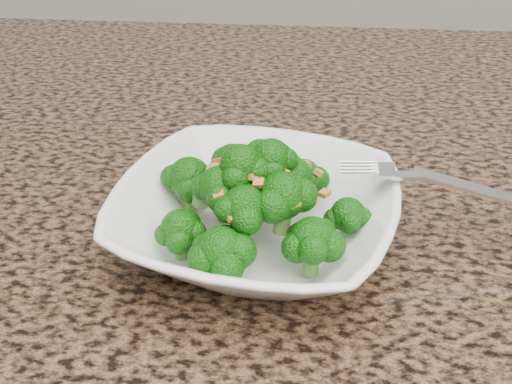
# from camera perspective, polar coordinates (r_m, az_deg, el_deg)

# --- Properties ---
(granite_counter) EXTENTS (1.64, 1.04, 0.03)m
(granite_counter) POSITION_cam_1_polar(r_m,az_deg,el_deg) (0.54, 9.81, -4.29)
(granite_counter) COLOR brown
(granite_counter) RESTS_ON cabinet
(bowl) EXTENTS (0.25, 0.25, 0.05)m
(bowl) POSITION_cam_1_polar(r_m,az_deg,el_deg) (0.49, 0.00, -2.38)
(bowl) COLOR white
(bowl) RESTS_ON granite_counter
(broccoli_pile) EXTENTS (0.19, 0.19, 0.06)m
(broccoli_pile) POSITION_cam_1_polar(r_m,az_deg,el_deg) (0.46, 0.00, 3.49)
(broccoli_pile) COLOR #115D0A
(broccoli_pile) RESTS_ON bowl
(garlic_topping) EXTENTS (0.11, 0.11, 0.01)m
(garlic_topping) POSITION_cam_1_polar(r_m,az_deg,el_deg) (0.44, 0.00, 7.35)
(garlic_topping) COLOR #C87E30
(garlic_topping) RESTS_ON broccoli_pile
(fork) EXTENTS (0.18, 0.05, 0.01)m
(fork) POSITION_cam_1_polar(r_m,az_deg,el_deg) (0.49, 13.75, 1.39)
(fork) COLOR silver
(fork) RESTS_ON bowl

